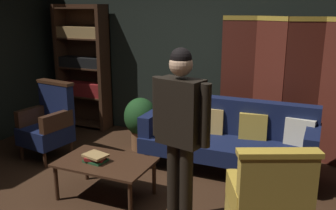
{
  "coord_description": "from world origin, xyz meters",
  "views": [
    {
      "loc": [
        1.61,
        -2.91,
        2.04
      ],
      "look_at": [
        0.0,
        0.8,
        0.95
      ],
      "focal_mm": 39.86,
      "sensor_mm": 36.0,
      "label": 1
    }
  ],
  "objects_px": {
    "folding_screen": "(301,88)",
    "armchair_wing_left": "(49,123)",
    "velvet_couch": "(229,135)",
    "book_green_cloth": "(96,160)",
    "bookshelf": "(83,66)",
    "armchair_gilt_accent": "(268,208)",
    "potted_plant": "(141,120)",
    "coffee_table": "(105,165)",
    "book_tan_leather": "(95,155)",
    "standing_figure": "(180,126)",
    "book_red_leather": "(96,158)"
  },
  "relations": [
    {
      "from": "bookshelf",
      "to": "book_tan_leather",
      "type": "relative_size",
      "value": 8.36
    },
    {
      "from": "bookshelf",
      "to": "coffee_table",
      "type": "distance_m",
      "value": 2.68
    },
    {
      "from": "bookshelf",
      "to": "armchair_wing_left",
      "type": "bearing_deg",
      "value": -75.24
    },
    {
      "from": "bookshelf",
      "to": "velvet_couch",
      "type": "xyz_separation_m",
      "value": [
        2.7,
        -0.74,
        -0.6
      ]
    },
    {
      "from": "armchair_wing_left",
      "to": "potted_plant",
      "type": "distance_m",
      "value": 1.26
    },
    {
      "from": "armchair_gilt_accent",
      "to": "standing_figure",
      "type": "height_order",
      "value": "standing_figure"
    },
    {
      "from": "book_green_cloth",
      "to": "bookshelf",
      "type": "bearing_deg",
      "value": 127.97
    },
    {
      "from": "armchair_gilt_accent",
      "to": "potted_plant",
      "type": "distance_m",
      "value": 2.75
    },
    {
      "from": "coffee_table",
      "to": "armchair_wing_left",
      "type": "distance_m",
      "value": 1.48
    },
    {
      "from": "book_green_cloth",
      "to": "book_red_leather",
      "type": "relative_size",
      "value": 1.08
    },
    {
      "from": "velvet_couch",
      "to": "book_red_leather",
      "type": "bearing_deg",
      "value": -130.79
    },
    {
      "from": "folding_screen",
      "to": "book_tan_leather",
      "type": "xyz_separation_m",
      "value": [
        -1.88,
        -1.98,
        -0.49
      ]
    },
    {
      "from": "velvet_couch",
      "to": "coffee_table",
      "type": "xyz_separation_m",
      "value": [
        -1.03,
        -1.24,
        -0.08
      ]
    },
    {
      "from": "standing_figure",
      "to": "coffee_table",
      "type": "bearing_deg",
      "value": 164.94
    },
    {
      "from": "potted_plant",
      "to": "book_tan_leather",
      "type": "xyz_separation_m",
      "value": [
        0.22,
        -1.46,
        0.05
      ]
    },
    {
      "from": "velvet_couch",
      "to": "armchair_gilt_accent",
      "type": "xyz_separation_m",
      "value": [
        0.74,
        -1.64,
        0.03
      ]
    },
    {
      "from": "armchair_wing_left",
      "to": "velvet_couch",
      "type": "bearing_deg",
      "value": 14.07
    },
    {
      "from": "velvet_couch",
      "to": "armchair_wing_left",
      "type": "distance_m",
      "value": 2.42
    },
    {
      "from": "bookshelf",
      "to": "potted_plant",
      "type": "distance_m",
      "value": 1.6
    },
    {
      "from": "bookshelf",
      "to": "book_red_leather",
      "type": "xyz_separation_m",
      "value": [
        1.58,
        -2.03,
        -0.59
      ]
    },
    {
      "from": "coffee_table",
      "to": "book_green_cloth",
      "type": "distance_m",
      "value": 0.11
    },
    {
      "from": "folding_screen",
      "to": "armchair_gilt_accent",
      "type": "height_order",
      "value": "folding_screen"
    },
    {
      "from": "velvet_couch",
      "to": "armchair_gilt_accent",
      "type": "relative_size",
      "value": 2.04
    },
    {
      "from": "book_red_leather",
      "to": "book_tan_leather",
      "type": "distance_m",
      "value": 0.03
    },
    {
      "from": "coffee_table",
      "to": "book_tan_leather",
      "type": "height_order",
      "value": "book_tan_leather"
    },
    {
      "from": "standing_figure",
      "to": "potted_plant",
      "type": "xyz_separation_m",
      "value": [
        -1.27,
        1.67,
        -0.59
      ]
    },
    {
      "from": "standing_figure",
      "to": "book_red_leather",
      "type": "relative_size",
      "value": 8.38
    },
    {
      "from": "book_tan_leather",
      "to": "coffee_table",
      "type": "bearing_deg",
      "value": 29.12
    },
    {
      "from": "book_red_leather",
      "to": "book_tan_leather",
      "type": "height_order",
      "value": "book_tan_leather"
    },
    {
      "from": "armchair_wing_left",
      "to": "book_tan_leather",
      "type": "height_order",
      "value": "armchair_wing_left"
    },
    {
      "from": "folding_screen",
      "to": "book_green_cloth",
      "type": "xyz_separation_m",
      "value": [
        -1.88,
        -1.98,
        -0.55
      ]
    },
    {
      "from": "velvet_couch",
      "to": "potted_plant",
      "type": "bearing_deg",
      "value": 173.0
    },
    {
      "from": "folding_screen",
      "to": "book_tan_leather",
      "type": "relative_size",
      "value": 8.84
    },
    {
      "from": "book_tan_leather",
      "to": "book_red_leather",
      "type": "bearing_deg",
      "value": 0.0
    },
    {
      "from": "coffee_table",
      "to": "book_tan_leather",
      "type": "xyz_separation_m",
      "value": [
        -0.09,
        -0.05,
        0.12
      ]
    },
    {
      "from": "folding_screen",
      "to": "standing_figure",
      "type": "height_order",
      "value": "folding_screen"
    },
    {
      "from": "folding_screen",
      "to": "armchair_wing_left",
      "type": "height_order",
      "value": "folding_screen"
    },
    {
      "from": "folding_screen",
      "to": "armchair_wing_left",
      "type": "bearing_deg",
      "value": -157.78
    },
    {
      "from": "book_tan_leather",
      "to": "bookshelf",
      "type": "bearing_deg",
      "value": 127.97
    },
    {
      "from": "armchair_gilt_accent",
      "to": "book_green_cloth",
      "type": "bearing_deg",
      "value": 169.33
    },
    {
      "from": "folding_screen",
      "to": "armchair_gilt_accent",
      "type": "relative_size",
      "value": 2.08
    },
    {
      "from": "coffee_table",
      "to": "book_tan_leather",
      "type": "bearing_deg",
      "value": -150.88
    },
    {
      "from": "armchair_wing_left",
      "to": "book_red_leather",
      "type": "bearing_deg",
      "value": -29.66
    },
    {
      "from": "armchair_gilt_accent",
      "to": "book_tan_leather",
      "type": "bearing_deg",
      "value": 169.33
    },
    {
      "from": "armchair_gilt_accent",
      "to": "potted_plant",
      "type": "xyz_separation_m",
      "value": [
        -2.07,
        1.81,
        -0.05
      ]
    },
    {
      "from": "book_tan_leather",
      "to": "book_green_cloth",
      "type": "bearing_deg",
      "value": 0.0
    },
    {
      "from": "folding_screen",
      "to": "book_red_leather",
      "type": "xyz_separation_m",
      "value": [
        -1.88,
        -1.98,
        -0.52
      ]
    },
    {
      "from": "bookshelf",
      "to": "armchair_wing_left",
      "type": "xyz_separation_m",
      "value": [
        0.35,
        -1.33,
        -0.56
      ]
    },
    {
      "from": "armchair_wing_left",
      "to": "bookshelf",
      "type": "bearing_deg",
      "value": 104.76
    },
    {
      "from": "velvet_couch",
      "to": "armchair_wing_left",
      "type": "bearing_deg",
      "value": -165.93
    }
  ]
}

